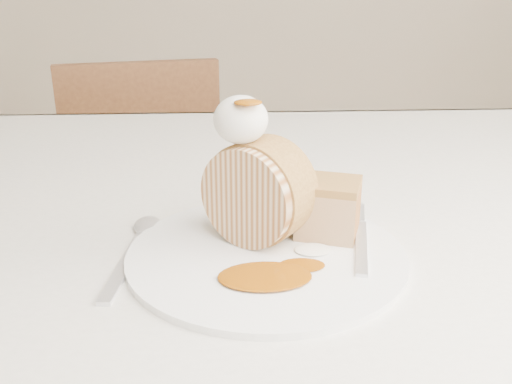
{
  "coord_description": "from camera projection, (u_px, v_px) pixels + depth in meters",
  "views": [
    {
      "loc": [
        -0.06,
        -0.52,
        1.03
      ],
      "look_at": [
        -0.03,
        0.01,
        0.82
      ],
      "focal_mm": 40.0,
      "sensor_mm": 36.0,
      "label": 1
    }
  ],
  "objects": [
    {
      "name": "fork",
      "position": [
        361.0,
        247.0,
        0.59
      ],
      "size": [
        0.06,
        0.17,
        0.0
      ],
      "primitive_type": "cube",
      "rotation": [
        0.0,
        0.0,
        -0.22
      ],
      "color": "silver",
      "rests_on": "plate"
    },
    {
      "name": "plate",
      "position": [
        266.0,
        254.0,
        0.59
      ],
      "size": [
        0.36,
        0.36,
        0.01
      ],
      "primitive_type": "cylinder",
      "rotation": [
        0.0,
        0.0,
        -0.33
      ],
      "color": "white",
      "rests_on": "table"
    },
    {
      "name": "whipped_cream",
      "position": [
        241.0,
        120.0,
        0.57
      ],
      "size": [
        0.06,
        0.06,
        0.05
      ],
      "primitive_type": "ellipsoid",
      "color": "white",
      "rests_on": "roulade_slice"
    },
    {
      "name": "spoon",
      "position": [
        125.0,
        266.0,
        0.57
      ],
      "size": [
        0.05,
        0.18,
        0.0
      ],
      "primitive_type": "cube",
      "rotation": [
        0.0,
        0.0,
        -0.11
      ],
      "color": "silver",
      "rests_on": "table"
    },
    {
      "name": "cake_chunk",
      "position": [
        328.0,
        211.0,
        0.62
      ],
      "size": [
        0.08,
        0.08,
        0.05
      ],
      "primitive_type": "cube",
      "rotation": [
        0.0,
        0.0,
        -0.33
      ],
      "color": "#A2793D",
      "rests_on": "plate"
    },
    {
      "name": "chair_far",
      "position": [
        144.0,
        187.0,
        1.57
      ],
      "size": [
        0.46,
        0.46,
        0.82
      ],
      "rotation": [
        0.0,
        0.0,
        3.35
      ],
      "color": "brown",
      "rests_on": "ground"
    },
    {
      "name": "table",
      "position": [
        273.0,
        247.0,
        0.81
      ],
      "size": [
        1.4,
        0.9,
        0.75
      ],
      "color": "silver",
      "rests_on": "ground"
    },
    {
      "name": "caramel_pool",
      "position": [
        265.0,
        276.0,
        0.53
      ],
      "size": [
        0.1,
        0.08,
        0.0
      ],
      "primitive_type": null,
      "rotation": [
        0.0,
        0.0,
        -0.33
      ],
      "color": "#854105",
      "rests_on": "plate"
    },
    {
      "name": "caramel_drizzle",
      "position": [
        248.0,
        96.0,
        0.54
      ],
      "size": [
        0.03,
        0.02,
        0.01
      ],
      "primitive_type": "ellipsoid",
      "color": "#854105",
      "rests_on": "whipped_cream"
    },
    {
      "name": "roulade_slice",
      "position": [
        258.0,
        192.0,
        0.6
      ],
      "size": [
        0.12,
        0.11,
        0.11
      ],
      "primitive_type": "cylinder",
      "rotation": [
        1.57,
        0.0,
        -0.66
      ],
      "color": "beige",
      "rests_on": "plate"
    }
  ]
}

